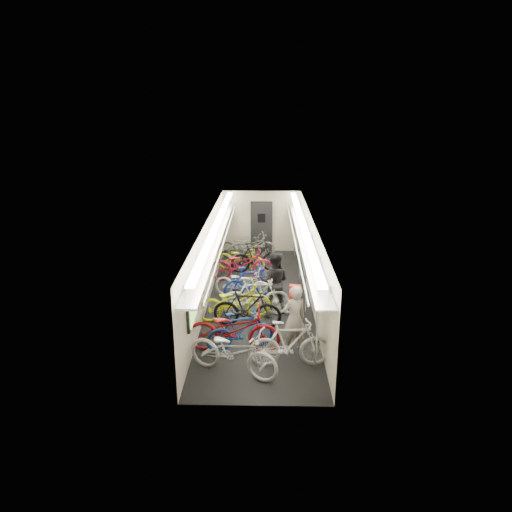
{
  "coord_description": "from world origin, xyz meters",
  "views": [
    {
      "loc": [
        0.16,
        -12.41,
        5.42
      ],
      "look_at": [
        -0.12,
        0.74,
        1.15
      ],
      "focal_mm": 32.0,
      "sensor_mm": 36.0,
      "label": 1
    }
  ],
  "objects_px": {
    "bicycle_0": "(233,351)",
    "bicycle_1": "(240,331)",
    "backpack": "(295,293)",
    "passenger_near": "(294,319)",
    "passenger_mid": "(274,282)"
  },
  "relations": [
    {
      "from": "passenger_near",
      "to": "backpack",
      "type": "height_order",
      "value": "passenger_near"
    },
    {
      "from": "bicycle_0",
      "to": "passenger_near",
      "type": "xyz_separation_m",
      "value": [
        1.33,
        1.01,
        0.28
      ]
    },
    {
      "from": "bicycle_1",
      "to": "passenger_near",
      "type": "bearing_deg",
      "value": -108.65
    },
    {
      "from": "backpack",
      "to": "bicycle_0",
      "type": "bearing_deg",
      "value": -123.12
    },
    {
      "from": "bicycle_0",
      "to": "bicycle_1",
      "type": "xyz_separation_m",
      "value": [
        0.09,
        1.04,
        -0.06
      ]
    },
    {
      "from": "bicycle_0",
      "to": "bicycle_1",
      "type": "height_order",
      "value": "bicycle_0"
    },
    {
      "from": "passenger_near",
      "to": "bicycle_0",
      "type": "bearing_deg",
      "value": 12.22
    },
    {
      "from": "passenger_mid",
      "to": "bicycle_1",
      "type": "bearing_deg",
      "value": 78.6
    },
    {
      "from": "bicycle_1",
      "to": "passenger_mid",
      "type": "bearing_deg",
      "value": -37.56
    },
    {
      "from": "bicycle_1",
      "to": "passenger_mid",
      "type": "xyz_separation_m",
      "value": [
        0.82,
        2.2,
        0.38
      ]
    },
    {
      "from": "passenger_mid",
      "to": "passenger_near",
      "type": "bearing_deg",
      "value": 109.74
    },
    {
      "from": "bicycle_0",
      "to": "passenger_near",
      "type": "relative_size",
      "value": 1.26
    },
    {
      "from": "bicycle_0",
      "to": "passenger_near",
      "type": "height_order",
      "value": "passenger_near"
    },
    {
      "from": "bicycle_1",
      "to": "backpack",
      "type": "height_order",
      "value": "backpack"
    },
    {
      "from": "bicycle_0",
      "to": "backpack",
      "type": "bearing_deg",
      "value": -20.08
    }
  ]
}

